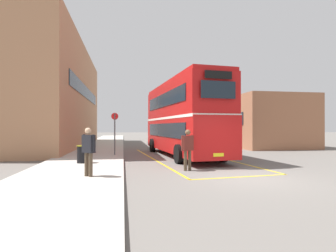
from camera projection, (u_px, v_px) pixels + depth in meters
name	position (u px, v px, depth m)	size (l,w,h in m)	color
ground_plane	(174.00, 148.00, 23.92)	(135.60, 135.60, 0.00)	#66605B
sidewalk_left	(102.00, 146.00, 25.19)	(4.00, 57.60, 0.14)	#B2ADA3
brick_building_left	(50.00, 97.00, 25.24)	(6.80, 22.10, 9.55)	#AD7A56
depot_building_right	(251.00, 122.00, 27.69)	(6.48, 13.14, 4.74)	#9E6647
double_decker_bus	(182.00, 117.00, 17.17)	(3.52, 10.91, 4.75)	black
single_deck_bus	(185.00, 129.00, 35.12)	(3.39, 8.26, 3.02)	black
pedestrian_boarding	(188.00, 147.00, 11.44)	(0.56, 0.39, 1.79)	#473828
pedestrian_waiting_near	(89.00, 148.00, 9.36)	(0.51, 0.50, 1.73)	#473828
litter_bin	(82.00, 154.00, 12.88)	(0.53, 0.53, 0.86)	black
bus_stop_sign	(115.00, 130.00, 16.51)	(0.44, 0.09, 2.65)	#4C4C51
bay_marking_yellow	(191.00, 160.00, 15.25)	(5.36, 13.11, 0.01)	gold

